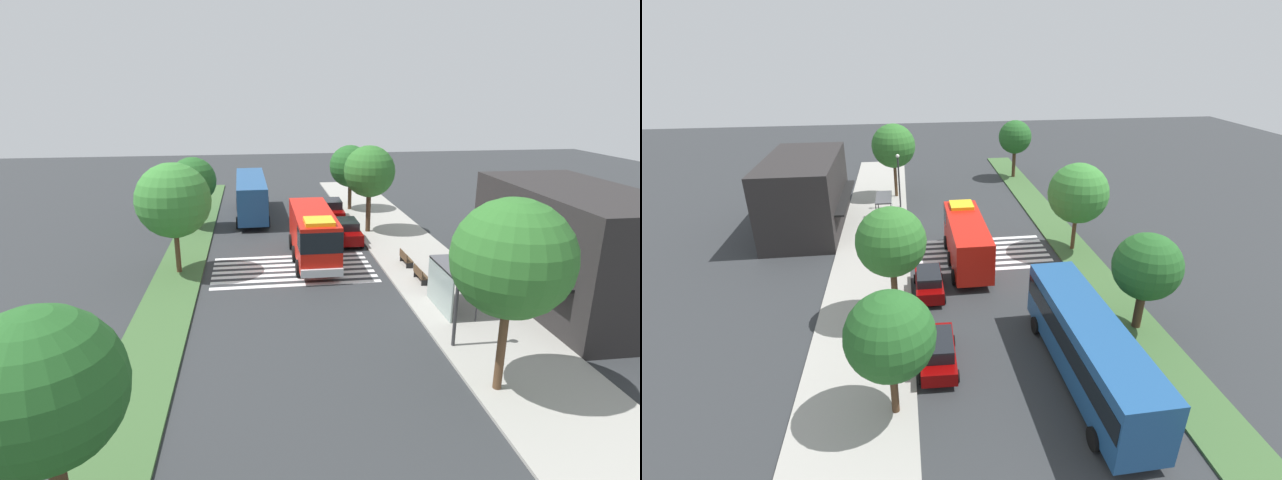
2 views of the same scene
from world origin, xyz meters
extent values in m
plane|color=#2D3033|center=(0.00, 0.00, 0.00)|extent=(120.00, 120.00, 0.00)
cube|color=#9E9B93|center=(0.00, 8.71, 0.07)|extent=(60.00, 5.77, 0.14)
cube|color=#3D6033|center=(0.00, -7.32, 0.07)|extent=(60.00, 3.00, 0.14)
cube|color=silver|center=(-2.30, 0.00, 0.01)|extent=(0.45, 10.48, 0.01)
cube|color=silver|center=(-1.40, 0.00, 0.01)|extent=(0.45, 10.48, 0.01)
cube|color=silver|center=(-0.50, 0.00, 0.01)|extent=(0.45, 10.48, 0.01)
cube|color=silver|center=(0.40, 0.00, 0.01)|extent=(0.45, 10.48, 0.01)
cube|color=silver|center=(1.30, 0.00, 0.01)|extent=(0.45, 10.48, 0.01)
cube|color=silver|center=(2.20, 0.00, 0.01)|extent=(0.45, 10.48, 0.01)
cube|color=silver|center=(3.10, 0.00, 0.01)|extent=(0.45, 10.48, 0.01)
cube|color=red|center=(1.94, 1.51, 2.04)|extent=(2.68, 2.58, 2.97)
cube|color=red|center=(-2.52, 1.52, 2.03)|extent=(6.25, 2.59, 2.97)
cube|color=black|center=(2.34, 1.51, 2.63)|extent=(1.93, 2.61, 1.31)
cube|color=silver|center=(3.38, 1.51, 0.80)|extent=(0.25, 2.58, 0.50)
cube|color=yellow|center=(1.94, 1.51, 3.64)|extent=(1.88, 1.81, 0.24)
cylinder|color=black|center=(1.68, 2.80, 0.55)|extent=(1.10, 0.30, 1.10)
cylinder|color=black|center=(1.67, 0.22, 0.55)|extent=(1.10, 0.30, 1.10)
cylinder|color=black|center=(-4.08, 2.81, 0.55)|extent=(1.10, 0.30, 1.10)
cylinder|color=black|center=(-4.08, 0.24, 0.55)|extent=(1.10, 0.30, 1.10)
cylinder|color=black|center=(-1.27, 2.81, 0.55)|extent=(1.10, 0.30, 1.10)
cylinder|color=black|center=(-1.27, 0.23, 0.55)|extent=(1.10, 0.30, 1.10)
cube|color=#720505|center=(-12.33, 4.62, 0.69)|extent=(4.42, 1.96, 0.74)
cube|color=black|center=(-12.55, 4.63, 1.41)|extent=(2.50, 1.67, 0.70)
cylinder|color=black|center=(-10.86, 5.47, 0.32)|extent=(0.65, 0.24, 0.64)
cylinder|color=black|center=(-10.93, 3.67, 0.32)|extent=(0.65, 0.24, 0.64)
cylinder|color=black|center=(-13.74, 5.58, 0.32)|extent=(0.65, 0.24, 0.64)
cylinder|color=black|center=(-13.80, 3.78, 0.32)|extent=(0.65, 0.24, 0.64)
cube|color=#720505|center=(-5.05, 4.62, 0.73)|extent=(4.37, 1.83, 0.82)
cube|color=black|center=(-5.27, 4.63, 1.44)|extent=(2.46, 1.60, 0.61)
cylinder|color=black|center=(-3.61, 5.50, 0.32)|extent=(0.64, 0.23, 0.64)
cylinder|color=black|center=(-3.63, 3.72, 0.32)|extent=(0.64, 0.23, 0.64)
cylinder|color=black|center=(-6.48, 5.53, 0.32)|extent=(0.64, 0.23, 0.64)
cylinder|color=black|center=(-6.50, 3.75, 0.32)|extent=(0.64, 0.23, 0.64)
cube|color=navy|center=(-14.43, -2.62, 2.06)|extent=(11.77, 2.79, 3.11)
cube|color=black|center=(-14.43, -2.62, 2.43)|extent=(11.54, 2.84, 1.12)
cylinder|color=black|center=(-18.50, -3.98, 0.50)|extent=(1.01, 0.32, 1.00)
cylinder|color=black|center=(-18.55, -1.43, 0.50)|extent=(1.01, 0.32, 1.00)
cylinder|color=black|center=(-10.30, -3.81, 0.50)|extent=(1.01, 0.32, 1.00)
cylinder|color=black|center=(-10.35, -1.26, 0.50)|extent=(1.01, 0.32, 1.00)
cube|color=#4C4C51|center=(7.83, 7.84, 2.54)|extent=(3.50, 1.40, 0.12)
cube|color=#8C9E99|center=(7.83, 7.18, 1.34)|extent=(3.50, 0.08, 2.40)
cylinder|color=#333338|center=(6.13, 8.49, 1.34)|extent=(0.08, 0.08, 2.40)
cylinder|color=#333338|center=(9.53, 8.49, 1.34)|extent=(0.08, 0.08, 2.40)
cube|color=#4C3823|center=(3.83, 7.55, 0.55)|extent=(1.60, 0.50, 0.08)
cube|color=#4C3823|center=(3.83, 7.33, 0.82)|extent=(1.60, 0.06, 0.45)
cube|color=black|center=(3.11, 7.55, 0.33)|extent=(0.08, 0.45, 0.37)
cube|color=black|center=(4.55, 7.55, 0.33)|extent=(0.08, 0.45, 0.37)
cube|color=#4C3823|center=(0.79, 7.55, 0.55)|extent=(1.60, 0.50, 0.08)
cube|color=#4C3823|center=(0.79, 7.33, 0.82)|extent=(1.60, 0.06, 0.45)
cube|color=black|center=(0.07, 7.55, 0.33)|extent=(0.08, 0.45, 0.37)
cube|color=black|center=(1.51, 7.55, 0.33)|extent=(0.08, 0.45, 0.37)
cylinder|color=#2D2D30|center=(11.73, 6.42, 2.65)|extent=(0.16, 0.16, 5.02)
sphere|color=white|center=(11.73, 6.42, 5.34)|extent=(0.36, 0.36, 0.36)
cube|color=#282626|center=(7.67, 14.57, 3.22)|extent=(11.90, 5.95, 6.45)
cube|color=black|center=(7.67, 11.19, 2.80)|extent=(9.52, 0.80, 0.16)
cylinder|color=#47301E|center=(-15.51, 6.82, 1.54)|extent=(0.35, 0.35, 2.79)
sphere|color=#235B23|center=(-15.51, 6.82, 4.32)|extent=(3.97, 3.97, 3.97)
cylinder|color=#47301E|center=(-7.56, 6.82, 1.89)|extent=(0.39, 0.39, 3.51)
sphere|color=#2D6B28|center=(-7.56, 6.82, 5.09)|extent=(4.11, 4.11, 4.11)
cylinder|color=#513823|center=(15.22, 6.82, 2.06)|extent=(0.33, 0.33, 3.83)
sphere|color=#2D6B28|center=(15.22, 6.82, 5.54)|extent=(4.48, 4.48, 4.48)
cylinder|color=#47301E|center=(-10.67, -7.32, 1.46)|extent=(0.51, 0.51, 2.65)
sphere|color=#235B23|center=(-10.67, -7.32, 4.14)|extent=(3.85, 3.85, 3.85)
cylinder|color=#513823|center=(0.16, -7.32, 1.66)|extent=(0.32, 0.32, 3.05)
sphere|color=#387F33|center=(0.16, -7.32, 4.82)|extent=(4.67, 4.67, 4.67)
sphere|color=#235B23|center=(20.73, -7.32, 4.96)|extent=(3.87, 3.87, 3.87)
camera|label=1|loc=(31.36, -2.39, 11.49)|focal=28.16mm
camera|label=2|loc=(-31.43, 5.84, 15.92)|focal=25.31mm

